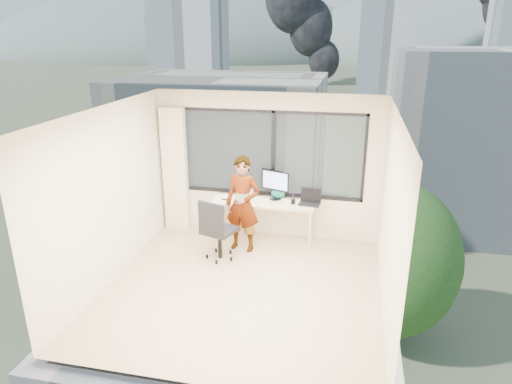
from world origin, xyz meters
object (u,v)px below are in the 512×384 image
(chair, at_px, (219,228))
(handbag, at_px, (278,194))
(laptop, at_px, (310,198))
(monitor, at_px, (275,185))
(desk, at_px, (264,221))
(person, at_px, (243,204))
(game_console, at_px, (245,193))

(chair, bearing_deg, handbag, 70.36)
(laptop, bearing_deg, monitor, 173.07)
(desk, height_order, chair, chair)
(person, distance_m, laptop, 1.16)
(chair, height_order, laptop, chair)
(chair, xyz_separation_m, person, (0.29, 0.41, 0.29))
(chair, bearing_deg, person, 73.34)
(handbag, bearing_deg, chair, -115.14)
(desk, height_order, laptop, laptop)
(chair, distance_m, monitor, 1.32)
(monitor, xyz_separation_m, laptop, (0.62, -0.13, -0.15))
(handbag, bearing_deg, game_console, -172.41)
(laptop, xyz_separation_m, handbag, (-0.58, 0.16, -0.02))
(desk, height_order, game_console, game_console)
(laptop, bearing_deg, chair, -143.27)
(monitor, bearing_deg, game_console, -169.87)
(chair, height_order, monitor, monitor)
(game_console, bearing_deg, laptop, -29.76)
(game_console, bearing_deg, person, -98.68)
(desk, bearing_deg, chair, -124.74)
(chair, distance_m, handbag, 1.32)
(desk, distance_m, monitor, 0.68)
(desk, distance_m, chair, 1.02)
(chair, bearing_deg, monitor, 71.06)
(chair, xyz_separation_m, handbag, (0.79, 1.00, 0.31))
(desk, distance_m, person, 0.67)
(game_console, xyz_separation_m, laptop, (1.20, -0.22, 0.08))
(person, relative_size, handbag, 6.79)
(monitor, height_order, handbag, monitor)
(person, distance_m, handbag, 0.77)
(person, relative_size, monitor, 3.06)
(desk, height_order, person, person)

